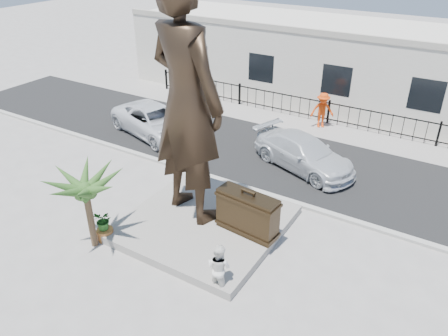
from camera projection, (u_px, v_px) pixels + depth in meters
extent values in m
plane|color=#9E9991|center=(192.00, 255.00, 14.19)|extent=(100.00, 100.00, 0.00)
cube|color=black|center=(291.00, 158.00, 20.17)|extent=(40.00, 7.00, 0.01)
cube|color=#A5A399|center=(256.00, 191.00, 17.53)|extent=(40.00, 0.25, 0.12)
cube|color=#9E9991|center=(322.00, 128.00, 23.16)|extent=(40.00, 2.50, 0.02)
cube|color=gray|center=(205.00, 223.00, 15.47)|extent=(5.20, 5.20, 0.30)
cube|color=black|center=(328.00, 113.00, 23.47)|extent=(22.00, 0.10, 1.20)
cube|color=silver|center=(356.00, 65.00, 25.83)|extent=(28.00, 7.00, 4.40)
imported|color=black|center=(187.00, 102.00, 13.95)|extent=(3.45, 2.71, 8.31)
cube|color=#2E2113|center=(247.00, 214.00, 14.44)|extent=(2.16, 0.87, 1.49)
imported|color=white|center=(219.00, 268.00, 12.52)|extent=(0.81, 0.65, 1.58)
imported|color=silver|center=(156.00, 121.00, 22.09)|extent=(5.82, 3.87, 1.49)
imported|color=silver|center=(304.00, 153.00, 19.01)|extent=(5.29, 3.55, 1.42)
imported|color=#DE3F0B|center=(322.00, 110.00, 22.82)|extent=(1.40, 1.25, 1.88)
cylinder|color=#C07433|center=(105.00, 234.00, 14.84)|extent=(0.56, 0.56, 0.40)
imported|color=#285E1E|center=(103.00, 221.00, 14.57)|extent=(0.77, 0.71, 0.71)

